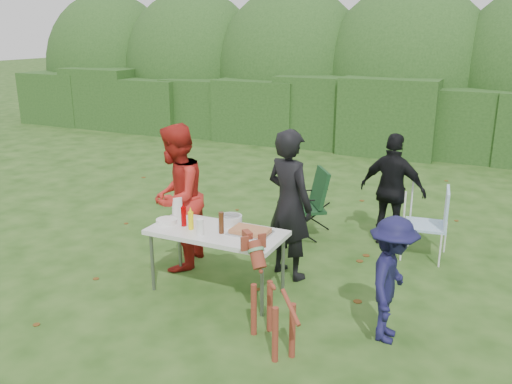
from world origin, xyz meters
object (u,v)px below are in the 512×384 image
at_px(folding_table, 217,235).
at_px(ketchup_bottle, 184,217).
at_px(person_black_puffy, 393,190).
at_px(paper_towel_roll, 177,208).
at_px(camping_chair, 303,204).
at_px(person_cook, 289,204).
at_px(person_red_jacket, 176,197).
at_px(child, 392,280).
at_px(beer_bottle, 221,223).
at_px(mustard_bottle, 191,221).
at_px(dog, 273,301).
at_px(lawn_chair, 426,222).

bearing_deg(folding_table, ketchup_bottle, -176.04).
height_order(person_black_puffy, paper_towel_roll, person_black_puffy).
bearing_deg(camping_chair, folding_table, 47.40).
height_order(person_cook, person_black_puffy, person_cook).
relative_size(person_red_jacket, ketchup_bottle, 8.16).
height_order(person_red_jacket, child, person_red_jacket).
distance_m(person_red_jacket, person_black_puffy, 2.90).
xyz_separation_m(child, beer_bottle, (-1.86, 0.10, 0.24)).
xyz_separation_m(child, camping_chair, (-1.67, 2.10, -0.11)).
xyz_separation_m(mustard_bottle, paper_towel_roll, (-0.33, 0.23, 0.03)).
relative_size(person_black_puffy, paper_towel_roll, 5.96).
bearing_deg(child, ketchup_bottle, 85.48).
bearing_deg(mustard_bottle, folding_table, 16.73).
height_order(ketchup_bottle, paper_towel_roll, paper_towel_roll).
distance_m(child, ketchup_bottle, 2.37).
bearing_deg(beer_bottle, dog, -36.98).
xyz_separation_m(lawn_chair, beer_bottle, (-1.85, -2.07, 0.39)).
bearing_deg(camping_chair, mustard_bottle, 40.33).
distance_m(person_cook, beer_bottle, 0.93).
distance_m(child, lawn_chair, 2.17).
bearing_deg(person_cook, folding_table, 75.70).
height_order(person_black_puffy, ketchup_bottle, person_black_puffy).
relative_size(dog, mustard_bottle, 4.86).
relative_size(person_black_puffy, dog, 1.59).
bearing_deg(paper_towel_roll, person_red_jacket, 124.54).
bearing_deg(dog, person_red_jacket, 8.81).
relative_size(folding_table, paper_towel_roll, 5.77).
relative_size(child, dog, 1.27).
relative_size(person_red_jacket, person_black_puffy, 1.16).
bearing_deg(dog, camping_chair, -33.77).
height_order(mustard_bottle, paper_towel_roll, paper_towel_roll).
bearing_deg(beer_bottle, paper_towel_roll, 164.25).
distance_m(person_black_puffy, beer_bottle, 2.68).
bearing_deg(paper_towel_roll, folding_table, -13.78).
height_order(folding_table, child, child).
xyz_separation_m(person_red_jacket, mustard_bottle, (0.51, -0.49, -0.06)).
bearing_deg(lawn_chair, mustard_bottle, 36.09).
distance_m(folding_table, person_red_jacket, 0.91).
bearing_deg(dog, paper_towel_roll, 12.66).
relative_size(dog, lawn_chair, 1.03).
distance_m(person_black_puffy, child, 2.46).
distance_m(folding_table, mustard_bottle, 0.33).
height_order(dog, lawn_chair, lawn_chair).
relative_size(camping_chair, lawn_chair, 1.06).
bearing_deg(paper_towel_roll, mustard_bottle, -35.12).
height_order(person_red_jacket, paper_towel_roll, person_red_jacket).
relative_size(lawn_chair, paper_towel_roll, 3.64).
relative_size(person_cook, mustard_bottle, 8.95).
bearing_deg(lawn_chair, beer_bottle, 40.71).
bearing_deg(beer_bottle, child, -2.93).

